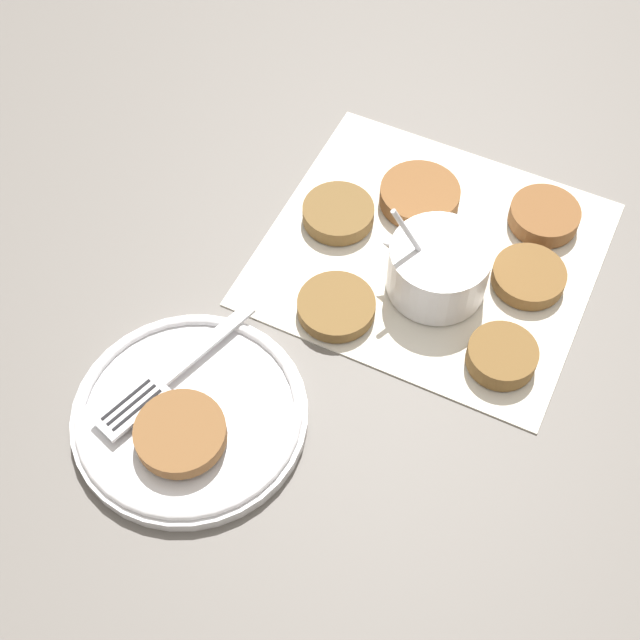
{
  "coord_description": "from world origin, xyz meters",
  "views": [
    {
      "loc": [
        -0.05,
        0.52,
        0.68
      ],
      "look_at": [
        0.08,
        0.09,
        0.02
      ],
      "focal_mm": 50.0,
      "sensor_mm": 36.0,
      "label": 1
    }
  ],
  "objects_px": {
    "serving_plate": "(190,414)",
    "fritter_on_plate": "(180,433)",
    "fork": "(163,381)",
    "sauce_bowl": "(437,270)"
  },
  "relations": [
    {
      "from": "sauce_bowl",
      "to": "serving_plate",
      "type": "relative_size",
      "value": 0.52
    },
    {
      "from": "fritter_on_plate",
      "to": "fork",
      "type": "distance_m",
      "value": 0.06
    },
    {
      "from": "sauce_bowl",
      "to": "fritter_on_plate",
      "type": "distance_m",
      "value": 0.28
    },
    {
      "from": "sauce_bowl",
      "to": "fork",
      "type": "xyz_separation_m",
      "value": [
        0.2,
        0.18,
        -0.01
      ]
    },
    {
      "from": "sauce_bowl",
      "to": "fritter_on_plate",
      "type": "xyz_separation_m",
      "value": [
        0.17,
        0.22,
        -0.0
      ]
    },
    {
      "from": "fork",
      "to": "sauce_bowl",
      "type": "bearing_deg",
      "value": -138.71
    },
    {
      "from": "fork",
      "to": "fritter_on_plate",
      "type": "bearing_deg",
      "value": 127.72
    },
    {
      "from": "serving_plate",
      "to": "fritter_on_plate",
      "type": "height_order",
      "value": "fritter_on_plate"
    },
    {
      "from": "serving_plate",
      "to": "fork",
      "type": "xyz_separation_m",
      "value": [
        0.03,
        -0.02,
        0.01
      ]
    },
    {
      "from": "sauce_bowl",
      "to": "fork",
      "type": "relative_size",
      "value": 0.64
    }
  ]
}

